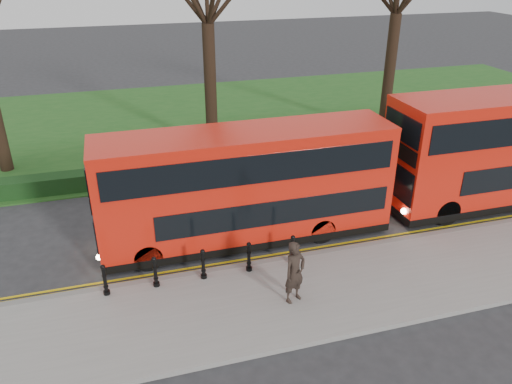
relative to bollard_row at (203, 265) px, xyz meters
name	(u,v)px	position (x,y,z in m)	size (l,w,h in m)	color
ground	(215,256)	(0.66, 1.35, -0.65)	(120.00, 120.00, 0.00)	#28282B
pavement	(237,308)	(0.66, -1.65, -0.57)	(60.00, 4.00, 0.15)	gray
kerb	(222,270)	(0.66, 0.35, -0.57)	(60.00, 0.25, 0.16)	slate
grass_verge	(164,123)	(0.66, 16.35, -0.62)	(60.00, 18.00, 0.06)	#1D501A
hedge	(184,170)	(0.66, 8.15, -0.25)	(60.00, 0.90, 0.80)	black
yellow_line_outer	(220,267)	(0.66, 0.65, -0.64)	(60.00, 0.10, 0.01)	yellow
yellow_line_inner	(219,264)	(0.66, 0.85, -0.64)	(60.00, 0.10, 0.01)	yellow
bollard_row	(203,265)	(0.00, 0.00, 0.00)	(6.09, 0.15, 1.00)	black
bus_lead	(246,187)	(2.02, 2.20, 1.41)	(10.29, 2.37, 4.09)	red
pedestrian	(295,272)	(2.36, -1.82, 0.48)	(0.71, 0.47, 1.96)	black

